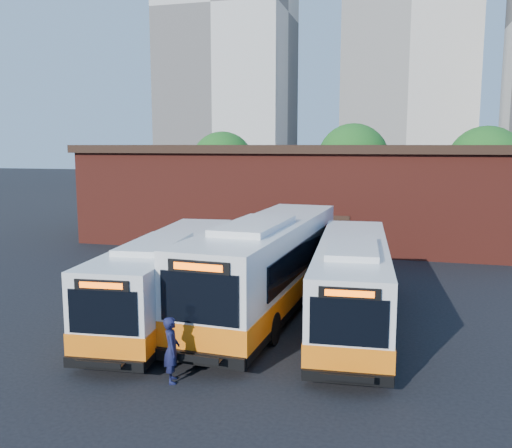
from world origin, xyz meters
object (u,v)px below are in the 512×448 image
(bus_east, at_px, (352,285))
(transit_worker, at_px, (172,350))
(bus_mideast, at_px, (268,268))
(bus_midwest, at_px, (169,280))

(bus_east, relative_size, transit_worker, 6.42)
(bus_mideast, bearing_deg, bus_east, -12.71)
(bus_east, bearing_deg, transit_worker, -128.98)
(bus_midwest, height_order, bus_mideast, bus_mideast)
(bus_mideast, relative_size, bus_east, 1.16)
(bus_midwest, bearing_deg, transit_worker, -70.61)
(bus_mideast, distance_m, transit_worker, 7.20)
(bus_midwest, xyz_separation_m, bus_east, (6.69, 0.89, 0.01))
(transit_worker, bearing_deg, bus_east, -59.50)
(bus_mideast, bearing_deg, bus_midwest, -147.48)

